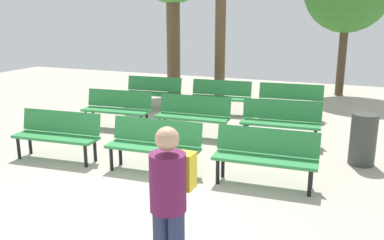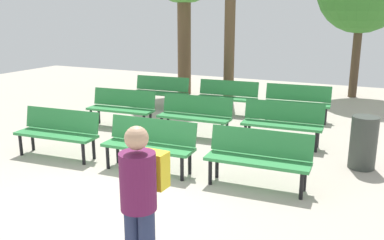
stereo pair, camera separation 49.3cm
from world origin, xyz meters
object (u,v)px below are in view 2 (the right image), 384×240
bench_r1_c0 (122,106)px  bench_r0_c1 (150,142)px  bench_r1_c2 (283,121)px  bench_r2_c0 (161,90)px  tree_0 (229,45)px  bench_r1_c1 (195,113)px  bench_r0_c2 (259,155)px  trash_bin (363,143)px  bench_r2_c2 (297,100)px  visitor_with_backpack (141,199)px  bench_r0_c0 (58,130)px  bench_r2_c1 (227,95)px

bench_r1_c0 → bench_r0_c1: bearing=-50.5°
bench_r1_c2 → bench_r2_c0: 4.37m
bench_r2_c0 → tree_0: tree_0 is taller
bench_r1_c2 → tree_0: size_ratio=0.48×
bench_r1_c0 → bench_r1_c1: same height
bench_r2_c0 → tree_0: size_ratio=0.48×
bench_r1_c1 → tree_0: size_ratio=0.47×
bench_r0_c2 → tree_0: 6.40m
bench_r1_c0 → trash_bin: (5.30, -0.45, -0.04)m
bench_r0_c2 → bench_r1_c1: size_ratio=1.00×
bench_r1_c1 → bench_r2_c2: size_ratio=0.99×
bench_r1_c2 → visitor_with_backpack: visitor_with_backpack is taller
bench_r0_c0 → bench_r0_c2: bearing=-0.9°
bench_r1_c0 → bench_r1_c2: bearing=-0.7°
bench_r2_c2 → bench_r2_c1: bearing=178.7°
bench_r2_c0 → bench_r0_c1: bearing=-66.7°
bench_r0_c1 → bench_r2_c0: size_ratio=1.00×
bench_r1_c0 → trash_bin: size_ratio=1.77×
bench_r0_c2 → bench_r2_c2: same height
bench_r1_c1 → tree_0: 3.90m
bench_r0_c0 → bench_r2_c2: size_ratio=1.00×
bench_r0_c0 → bench_r1_c1: 2.88m
tree_0 → trash_bin: tree_0 is taller
bench_r0_c1 → bench_r2_c0: same height
bench_r1_c1 → bench_r2_c1: bearing=90.2°
bench_r0_c0 → bench_r1_c0: 2.23m
bench_r1_c0 → visitor_with_backpack: 6.06m
bench_r1_c2 → bench_r2_c1: same height
bench_r0_c1 → trash_bin: (3.27, 1.66, -0.04)m
bench_r0_c1 → tree_0: 6.01m
bench_r0_c1 → bench_r0_c2: same height
bench_r2_c2 → tree_0: size_ratio=0.48×
bench_r1_c1 → bench_r2_c0: 2.95m
tree_0 → trash_bin: (4.05, -4.17, -1.25)m
bench_r1_c2 → bench_r2_c1: size_ratio=1.00×
bench_r1_c2 → trash_bin: (1.57, -0.70, -0.04)m
bench_r0_c1 → bench_r1_c0: 2.93m
bench_r1_c2 → trash_bin: bearing=-28.0°
bench_r2_c1 → bench_r2_c2: bearing=-0.5°
bench_r1_c1 → bench_r1_c2: size_ratio=0.99×
bench_r0_c0 → bench_r0_c1: bearing=-1.1°
bench_r2_c0 → bench_r2_c1: bearing=-0.5°
bench_r2_c0 → bench_r0_c2: bearing=-49.6°
bench_r0_c1 → bench_r2_c1: bearing=90.5°
bench_r1_c1 → bench_r2_c1: 2.24m
bench_r1_c2 → bench_r2_c1: bearing=130.0°
bench_r1_c2 → bench_r2_c2: 2.17m
bench_r1_c1 → bench_r2_c1: (-0.11, 2.23, 0.00)m
bench_r0_c1 → tree_0: tree_0 is taller
trash_bin → bench_r1_c1: bearing=171.4°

